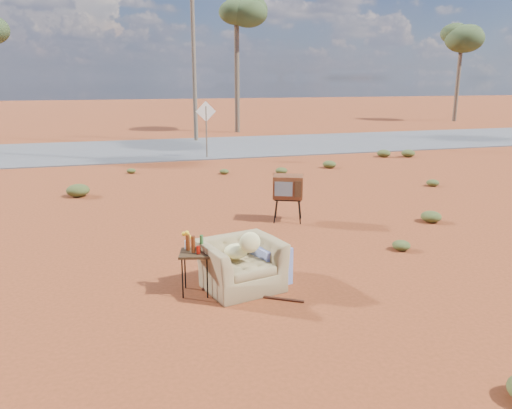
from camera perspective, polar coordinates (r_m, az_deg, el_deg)
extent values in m
plane|color=brown|center=(8.04, -0.08, -7.97)|extent=(140.00, 140.00, 0.00)
cube|color=#565659|center=(22.45, -10.85, 6.26)|extent=(140.00, 7.00, 0.04)
imported|color=olive|center=(7.37, -1.75, -5.99)|extent=(1.26, 0.96, 0.98)
ellipsoid|color=#DFD688|center=(7.37, -2.31, -5.35)|extent=(0.35, 0.35, 0.21)
ellipsoid|color=#DFD688|center=(7.15, -0.70, -4.37)|extent=(0.31, 0.16, 0.31)
cube|color=navy|center=(7.77, 1.32, -6.52)|extent=(0.62, 0.82, 0.57)
cube|color=black|center=(10.84, 3.68, 0.71)|extent=(0.68, 0.61, 0.03)
cylinder|color=black|center=(10.72, 2.23, -0.82)|extent=(0.03, 0.03, 0.51)
cylinder|color=black|center=(10.70, 4.98, -0.90)|extent=(0.03, 0.03, 0.51)
cylinder|color=black|center=(11.10, 2.38, -0.29)|extent=(0.03, 0.03, 0.51)
cylinder|color=black|center=(11.08, 5.03, -0.36)|extent=(0.03, 0.03, 0.51)
cube|color=brown|center=(10.78, 3.70, 2.05)|extent=(0.77, 0.69, 0.49)
cube|color=slate|center=(10.53, 3.17, 1.77)|extent=(0.36, 0.16, 0.31)
cube|color=#472D19|center=(10.52, 4.83, 1.73)|extent=(0.14, 0.07, 0.35)
cube|color=#342413|center=(7.21, -6.96, -5.55)|extent=(0.53, 0.53, 0.03)
cylinder|color=black|center=(7.18, -8.41, -8.31)|extent=(0.02, 0.02, 0.61)
cylinder|color=black|center=(7.14, -5.59, -8.32)|extent=(0.02, 0.02, 0.61)
cylinder|color=black|center=(7.50, -8.11, -7.29)|extent=(0.02, 0.02, 0.61)
cylinder|color=black|center=(7.47, -5.43, -7.30)|extent=(0.02, 0.02, 0.61)
cylinder|color=#52220D|center=(7.22, -7.79, -4.45)|extent=(0.06, 0.06, 0.23)
cylinder|color=#52220D|center=(7.10, -7.18, -4.67)|extent=(0.06, 0.06, 0.24)
cylinder|color=#2B5A26|center=(7.24, -6.24, -4.40)|extent=(0.05, 0.05, 0.21)
cylinder|color=red|center=(7.10, -6.61, -5.22)|extent=(0.06, 0.06, 0.11)
cylinder|color=silver|center=(7.32, -7.91, -4.62)|extent=(0.07, 0.07, 0.12)
ellipsoid|color=yellow|center=(7.27, -7.95, -3.49)|extent=(0.14, 0.14, 0.10)
cylinder|color=#472413|center=(7.26, -0.50, -10.32)|extent=(1.31, 0.86, 0.04)
cylinder|color=brown|center=(19.58, -5.69, 8.20)|extent=(0.06, 0.06, 2.00)
cube|color=silver|center=(19.52, -5.75, 10.54)|extent=(0.78, 0.04, 0.78)
cylinder|color=brown|center=(29.03, -2.20, 15.14)|extent=(0.28, 0.28, 7.00)
ellipsoid|color=#3B4D28|center=(29.23, -2.26, 21.04)|extent=(3.20, 3.20, 2.20)
cylinder|color=brown|center=(39.36, 22.12, 13.54)|extent=(0.28, 0.28, 6.50)
ellipsoid|color=#3B4D28|center=(39.47, 22.51, 17.52)|extent=(3.20, 3.20, 2.20)
cylinder|color=brown|center=(25.00, -7.13, 16.34)|extent=(0.20, 0.20, 8.00)
ellipsoid|color=#484E22|center=(11.48, 19.38, -1.31)|extent=(0.44, 0.44, 0.24)
ellipsoid|color=#484E22|center=(13.98, -19.68, 1.54)|extent=(0.60, 0.60, 0.33)
ellipsoid|color=#484E22|center=(15.32, 19.54, 2.36)|extent=(0.36, 0.36, 0.20)
ellipsoid|color=#484E22|center=(16.30, 2.92, 3.88)|extent=(0.40, 0.40, 0.22)
ellipsoid|color=#484E22|center=(16.92, -14.07, 3.75)|extent=(0.30, 0.30, 0.17)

